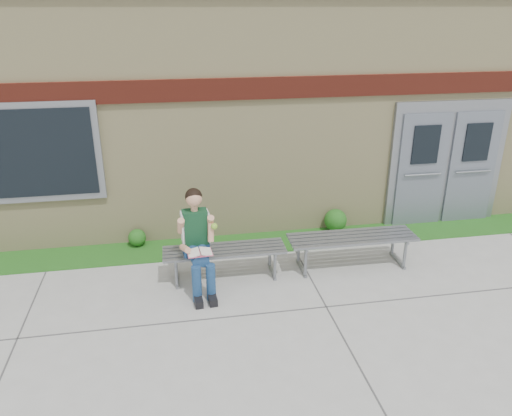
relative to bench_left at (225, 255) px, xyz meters
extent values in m
plane|color=#9E9E99|center=(0.27, -1.57, -0.37)|extent=(80.00, 80.00, 0.00)
cube|color=#1C4E14|center=(0.27, 1.03, -0.36)|extent=(16.00, 0.80, 0.02)
cube|color=beige|center=(0.27, 4.43, 1.63)|extent=(16.00, 6.00, 4.00)
cube|color=maroon|center=(0.27, 1.40, 2.23)|extent=(16.00, 0.06, 0.35)
cube|color=gray|center=(-2.73, 1.39, 1.33)|extent=(1.90, 0.08, 1.60)
cube|color=black|center=(-2.73, 1.35, 1.33)|extent=(1.70, 0.04, 1.40)
cube|color=gray|center=(4.27, 1.39, 0.78)|extent=(2.20, 0.08, 2.30)
cube|color=slate|center=(3.77, 1.34, 0.68)|extent=(0.92, 0.06, 2.10)
cube|color=slate|center=(4.77, 1.34, 0.68)|extent=(0.92, 0.06, 2.10)
cube|color=gray|center=(0.00, 0.00, 0.09)|extent=(1.83, 0.52, 0.04)
cube|color=gray|center=(-0.73, 0.00, -0.16)|extent=(0.05, 0.51, 0.42)
cube|color=gray|center=(0.73, 0.00, -0.16)|extent=(0.05, 0.51, 0.42)
cube|color=gray|center=(2.00, 0.00, 0.13)|extent=(2.00, 0.58, 0.04)
cube|color=gray|center=(1.20, 0.00, -0.14)|extent=(0.06, 0.55, 0.45)
cube|color=gray|center=(2.80, 0.00, -0.14)|extent=(0.06, 0.55, 0.45)
cube|color=navy|center=(-0.42, -0.05, 0.20)|extent=(0.39, 0.29, 0.18)
cube|color=#0D3218|center=(-0.42, -0.07, 0.54)|extent=(0.37, 0.24, 0.50)
sphere|color=tan|center=(-0.42, -0.08, 0.97)|extent=(0.25, 0.25, 0.23)
sphere|color=black|center=(-0.42, -0.06, 1.00)|extent=(0.26, 0.26, 0.24)
cylinder|color=navy|center=(-0.50, -0.34, 0.22)|extent=(0.20, 0.47, 0.16)
cylinder|color=navy|center=(-0.30, -0.33, 0.22)|extent=(0.20, 0.47, 0.16)
cylinder|color=navy|center=(-0.46, -0.60, -0.09)|extent=(0.13, 0.13, 0.55)
cylinder|color=navy|center=(-0.26, -0.59, -0.09)|extent=(0.13, 0.13, 0.55)
cube|color=black|center=(-0.46, -0.68, -0.31)|extent=(0.13, 0.29, 0.11)
cube|color=black|center=(-0.26, -0.67, -0.31)|extent=(0.13, 0.29, 0.11)
cylinder|color=tan|center=(-0.62, -0.15, 0.60)|extent=(0.12, 0.25, 0.29)
cylinder|color=tan|center=(-0.21, -0.12, 0.60)|extent=(0.12, 0.25, 0.29)
cube|color=white|center=(-0.39, -0.47, 0.33)|extent=(0.36, 0.26, 0.02)
cube|color=#D24F71|center=(-0.39, -0.47, 0.31)|extent=(0.36, 0.27, 0.01)
sphere|color=#8CC935|center=(-0.16, -0.27, 0.61)|extent=(0.09, 0.09, 0.09)
sphere|color=#1C4E14|center=(-1.35, 1.28, -0.20)|extent=(0.30, 0.30, 0.30)
sphere|color=#1C4E14|center=(2.17, 1.28, -0.14)|extent=(0.41, 0.41, 0.41)
camera|label=1|loc=(-0.70, -6.63, 3.49)|focal=35.00mm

